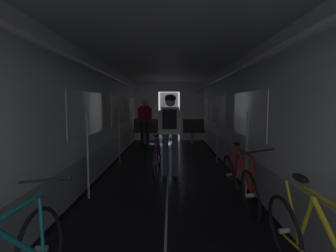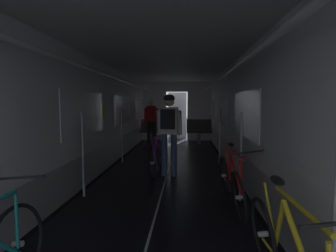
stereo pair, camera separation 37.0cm
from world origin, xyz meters
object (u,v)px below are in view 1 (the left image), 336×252
at_px(bench_seat_far_right, 192,129).
at_px(bicycle_red, 239,180).
at_px(person_standing_near_bench, 145,119).
at_px(bench_seat_far_left, 146,129).
at_px(bicycle_purple_in_aisle, 157,156).
at_px(person_cyclist_aisle, 170,126).

xyz_separation_m(bench_seat_far_right, bicycle_red, (0.19, -6.24, -0.19)).
relative_size(bicycle_red, person_standing_near_bench, 1.01).
xyz_separation_m(bench_seat_far_left, person_standing_near_bench, (0.00, -0.38, 0.41)).
relative_size(bicycle_purple_in_aisle, person_standing_near_bench, 1.00).
bearing_deg(bench_seat_far_right, bench_seat_far_left, 180.00).
relative_size(bench_seat_far_right, bicycle_red, 0.58).
bearing_deg(person_cyclist_aisle, bicycle_purple_in_aisle, 138.40).
distance_m(bench_seat_far_left, person_standing_near_bench, 0.55).
distance_m(bench_seat_far_right, bicycle_red, 6.24).
bearing_deg(bicycle_red, bench_seat_far_left, 107.67).
height_order(person_cyclist_aisle, bicycle_purple_in_aisle, person_cyclist_aisle).
height_order(bench_seat_far_right, bicycle_red, same).
xyz_separation_m(bench_seat_far_left, bicycle_purple_in_aisle, (0.66, -4.38, -0.18)).
distance_m(bicycle_red, person_standing_near_bench, 6.22).
bearing_deg(bench_seat_far_left, bicycle_purple_in_aisle, -81.47).
xyz_separation_m(person_cyclist_aisle, person_standing_near_bench, (-0.95, 4.27, -0.10)).
bearing_deg(bench_seat_far_right, bicycle_purple_in_aisle, -104.64).
bearing_deg(bicycle_red, bench_seat_far_right, 91.72).
bearing_deg(person_standing_near_bench, bench_seat_far_left, 90.41).
xyz_separation_m(bench_seat_far_right, person_standing_near_bench, (-1.80, -0.38, 0.41)).
height_order(person_cyclist_aisle, person_standing_near_bench, person_cyclist_aisle).
height_order(bicycle_red, bicycle_purple_in_aisle, bicycle_red).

